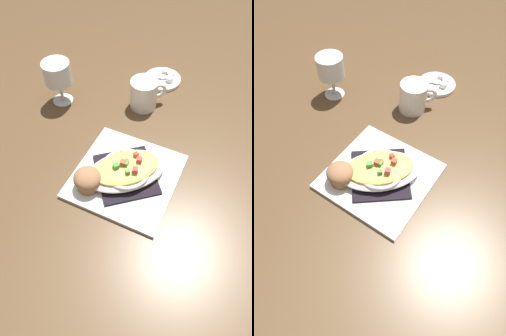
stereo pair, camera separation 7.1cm
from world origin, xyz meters
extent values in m
plane|color=brown|center=(0.00, 0.00, 0.00)|extent=(2.60, 2.60, 0.00)
cube|color=white|center=(0.00, 0.00, 0.01)|extent=(0.30, 0.30, 0.01)
cube|color=black|center=(0.00, 0.00, 0.01)|extent=(0.20, 0.21, 0.01)
ellipsoid|color=silver|center=(0.00, 0.00, 0.03)|extent=(0.24, 0.22, 0.03)
torus|color=silver|center=(0.00, 0.00, 0.04)|extent=(0.18, 0.18, 0.01)
ellipsoid|color=#DED25C|center=(0.00, 0.00, 0.04)|extent=(0.20, 0.18, 0.02)
cube|color=#D34536|center=(-0.03, -0.02, 0.06)|extent=(0.01, 0.01, 0.01)
cube|color=#B95430|center=(0.00, -0.01, 0.06)|extent=(0.01, 0.01, 0.01)
cube|color=green|center=(0.02, 0.01, 0.06)|extent=(0.02, 0.02, 0.01)
cube|color=#53953E|center=(-0.01, 0.02, 0.06)|extent=(0.01, 0.01, 0.01)
cube|color=#B24D31|center=(0.01, 0.00, 0.06)|extent=(0.01, 0.01, 0.01)
cube|color=green|center=(0.00, 0.00, 0.06)|extent=(0.01, 0.01, 0.01)
cube|color=#D53F3C|center=(-0.03, 0.01, 0.06)|extent=(0.02, 0.02, 0.01)
cube|color=#CD3A34|center=(-0.02, -0.03, 0.06)|extent=(0.01, 0.01, 0.01)
cylinder|color=#98693F|center=(0.08, 0.06, 0.02)|extent=(0.06, 0.06, 0.03)
ellipsoid|color=#9B6947|center=(0.08, 0.06, 0.05)|extent=(0.07, 0.07, 0.04)
ellipsoid|color=#4C0F23|center=(0.08, 0.06, 0.06)|extent=(0.03, 0.03, 0.01)
cylinder|color=white|center=(0.02, -0.28, 0.05)|extent=(0.08, 0.08, 0.09)
torus|color=white|center=(-0.02, -0.31, 0.05)|extent=(0.05, 0.04, 0.05)
cylinder|color=#4C2D14|center=(0.02, -0.28, 0.02)|extent=(0.07, 0.07, 0.04)
cylinder|color=white|center=(0.27, -0.24, 0.00)|extent=(0.06, 0.06, 0.00)
cylinder|color=white|center=(0.27, -0.24, 0.04)|extent=(0.01, 0.01, 0.07)
cylinder|color=white|center=(0.27, -0.24, 0.10)|extent=(0.08, 0.08, 0.07)
cylinder|color=silver|center=(0.27, -0.24, 0.09)|extent=(0.07, 0.07, 0.03)
cylinder|color=white|center=(-0.02, -0.42, 0.01)|extent=(0.12, 0.12, 0.01)
ellipsoid|color=silver|center=(-0.02, -0.42, 0.02)|extent=(0.04, 0.04, 0.01)
cube|color=silver|center=(0.03, -0.40, 0.02)|extent=(0.07, 0.04, 0.00)
cylinder|color=white|center=(-0.04, -0.41, 0.02)|extent=(0.02, 0.02, 0.02)
cylinder|color=white|center=(-0.04, -0.43, 0.02)|extent=(0.02, 0.02, 0.02)
cylinder|color=white|center=(-0.02, -0.45, 0.02)|extent=(0.02, 0.02, 0.02)
camera|label=1|loc=(-0.11, 0.40, 0.62)|focal=30.46mm
camera|label=2|loc=(-0.17, 0.38, 0.62)|focal=30.46mm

